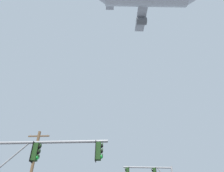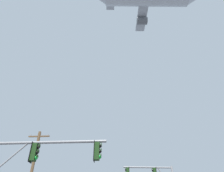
# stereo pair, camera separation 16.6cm
# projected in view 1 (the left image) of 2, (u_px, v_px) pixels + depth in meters

# --- Properties ---
(signal_pole_near) EXTENTS (6.17, 0.47, 5.67)m
(signal_pole_near) POSITION_uv_depth(u_px,v_px,m) (32.00, 166.00, 10.46)
(signal_pole_near) COLOR gray
(signal_pole_near) RESTS_ON ground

